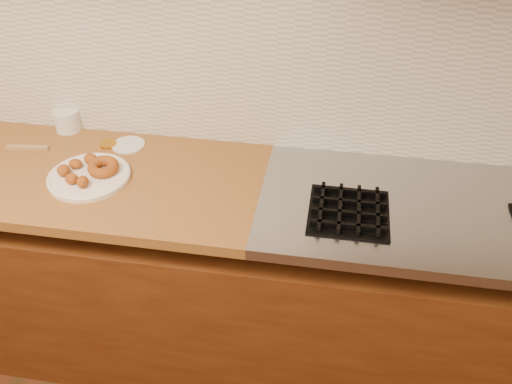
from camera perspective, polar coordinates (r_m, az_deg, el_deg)
wall_back at (r=2.04m, az=-12.56°, el=17.19°), size 4.00×0.02×2.70m
base_cabinet at (r=2.31m, az=-11.98°, el=-8.73°), size 3.60×0.60×0.77m
stovetop at (r=1.91m, az=20.26°, el=-2.13°), size 1.30×0.62×0.04m
backsplash at (r=2.08m, az=-12.12°, el=13.20°), size 3.60×0.02×0.60m
burner_grates at (r=1.82m, az=20.00°, el=-2.85°), size 0.91×0.26×0.03m
donut_plate at (r=2.00m, az=-17.16°, el=1.55°), size 0.29×0.29×0.02m
ring_donut at (r=1.98m, az=-15.81°, el=2.56°), size 0.15×0.15×0.05m
fried_dough_chunks at (r=1.99m, az=-18.27°, el=2.25°), size 0.15×0.19×0.04m
plastic_tub at (r=2.31m, az=-19.26°, el=7.17°), size 0.12×0.12×0.09m
tub_lid at (r=2.15m, az=-13.29°, el=4.85°), size 0.13×0.13×0.01m
brass_jar_lid at (r=2.17m, az=-15.28°, el=4.88°), size 0.08×0.08×0.01m
wooden_utensil at (r=2.25m, az=-22.93°, el=4.32°), size 0.16×0.04×0.01m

